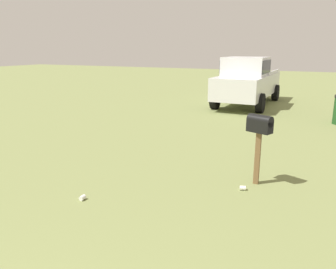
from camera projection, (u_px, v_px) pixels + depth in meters
name	position (u px, v px, depth m)	size (l,w,h in m)	color
mailbox	(259.00, 130.00, 5.99)	(0.34, 0.48, 1.30)	brown
pickup_truck	(248.00, 80.00, 14.59)	(5.37, 2.13, 2.09)	silver
litter_cup_near_hydrant	(83.00, 198.00, 5.55)	(0.08, 0.08, 0.10)	white
litter_cup_by_mailbox	(243.00, 188.00, 5.94)	(0.08, 0.08, 0.10)	white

